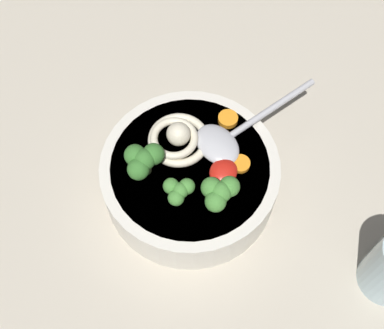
% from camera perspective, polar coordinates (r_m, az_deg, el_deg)
% --- Properties ---
extents(table_slab, '(1.28, 1.28, 0.03)m').
position_cam_1_polar(table_slab, '(0.68, -0.21, -3.16)').
color(table_slab, '#BCB29E').
rests_on(table_slab, ground).
extents(soup_bowl, '(0.21, 0.21, 0.06)m').
position_cam_1_polar(soup_bowl, '(0.64, 0.00, -1.25)').
color(soup_bowl, silver).
rests_on(soup_bowl, table_slab).
extents(noodle_pile, '(0.08, 0.08, 0.03)m').
position_cam_1_polar(noodle_pile, '(0.62, -1.57, 2.85)').
color(noodle_pile, beige).
rests_on(noodle_pile, soup_bowl).
extents(soup_spoon, '(0.17, 0.10, 0.02)m').
position_cam_1_polar(soup_spoon, '(0.62, 3.74, 2.82)').
color(soup_spoon, '#B7B7BC').
rests_on(soup_spoon, soup_bowl).
extents(chili_sauce_dollop, '(0.03, 0.03, 0.02)m').
position_cam_1_polar(chili_sauce_dollop, '(0.60, 3.39, -0.78)').
color(chili_sauce_dollop, red).
rests_on(chili_sauce_dollop, soup_bowl).
extents(broccoli_floret_front, '(0.04, 0.03, 0.03)m').
position_cam_1_polar(broccoli_floret_front, '(0.58, -1.38, -2.82)').
color(broccoli_floret_front, '#7A9E60').
rests_on(broccoli_floret_front, soup_bowl).
extents(broccoli_floret_beside_noodles, '(0.05, 0.04, 0.04)m').
position_cam_1_polar(broccoli_floret_beside_noodles, '(0.59, -5.28, 0.51)').
color(broccoli_floret_beside_noodles, '#7A9E60').
rests_on(broccoli_floret_beside_noodles, soup_bowl).
extents(broccoli_floret_beside_chili, '(0.05, 0.04, 0.04)m').
position_cam_1_polar(broccoli_floret_beside_chili, '(0.57, 2.95, -2.98)').
color(broccoli_floret_beside_chili, '#7A9E60').
rests_on(broccoli_floret_beside_chili, soup_bowl).
extents(carrot_slice_extra_a, '(0.02, 0.02, 0.01)m').
position_cam_1_polar(carrot_slice_extra_a, '(0.61, 5.21, 0.08)').
color(carrot_slice_extra_a, orange).
rests_on(carrot_slice_extra_a, soup_bowl).
extents(carrot_slice_rear, '(0.02, 0.02, 0.01)m').
position_cam_1_polar(carrot_slice_rear, '(0.64, 3.88, 4.89)').
color(carrot_slice_rear, orange).
rests_on(carrot_slice_rear, soup_bowl).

